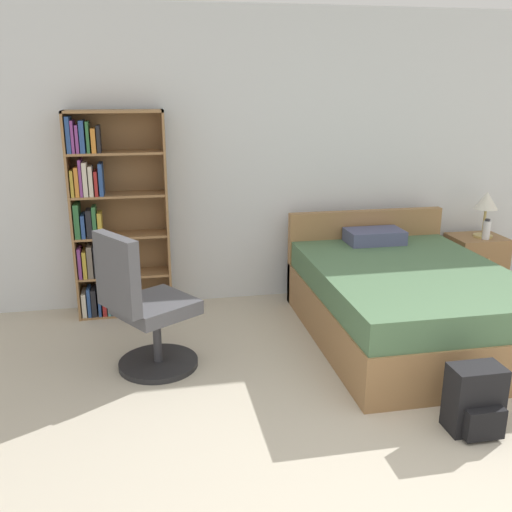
# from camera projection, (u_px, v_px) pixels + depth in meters

# --- Properties ---
(wall_back) EXTENTS (9.00, 0.06, 2.60)m
(wall_back) POSITION_uv_depth(u_px,v_px,m) (307.00, 158.00, 5.22)
(wall_back) COLOR silver
(wall_back) RESTS_ON ground_plane
(bookshelf) EXTENTS (0.80, 0.28, 1.75)m
(bookshelf) POSITION_uv_depth(u_px,v_px,m) (108.00, 219.00, 4.83)
(bookshelf) COLOR olive
(bookshelf) RESTS_ON ground_plane
(bed) EXTENTS (1.46, 1.97, 0.84)m
(bed) POSITION_uv_depth(u_px,v_px,m) (405.00, 300.00, 4.54)
(bed) COLOR olive
(bed) RESTS_ON ground_plane
(office_chair) EXTENTS (0.72, 0.69, 1.02)m
(office_chair) POSITION_uv_depth(u_px,v_px,m) (144.00, 311.00, 3.93)
(office_chair) COLOR #232326
(office_chair) RESTS_ON ground_plane
(nightstand) EXTENTS (0.49, 0.43, 0.55)m
(nightstand) POSITION_uv_depth(u_px,v_px,m) (475.00, 264.00, 5.54)
(nightstand) COLOR olive
(nightstand) RESTS_ON ground_plane
(table_lamp) EXTENTS (0.22, 0.22, 0.43)m
(table_lamp) POSITION_uv_depth(u_px,v_px,m) (486.00, 204.00, 5.36)
(table_lamp) COLOR tan
(table_lamp) RESTS_ON nightstand
(water_bottle) EXTENTS (0.07, 0.07, 0.19)m
(water_bottle) POSITION_uv_depth(u_px,v_px,m) (486.00, 230.00, 5.34)
(water_bottle) COLOR silver
(water_bottle) RESTS_ON nightstand
(backpack_black) EXTENTS (0.31, 0.25, 0.40)m
(backpack_black) POSITION_uv_depth(u_px,v_px,m) (475.00, 401.00, 3.30)
(backpack_black) COLOR black
(backpack_black) RESTS_ON ground_plane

